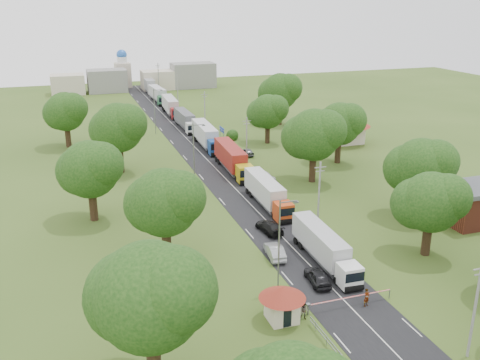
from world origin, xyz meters
name	(u,v)px	position (x,y,z in m)	size (l,w,h in m)	color
ground	(259,213)	(0.00, 0.00, 0.00)	(260.00, 260.00, 0.00)	#364F1A
road	(219,171)	(0.00, 20.00, 0.00)	(8.00, 200.00, 0.04)	black
boom_barrier	(338,301)	(-1.36, -25.00, 0.89)	(9.22, 0.35, 1.18)	slate
guard_booth	(282,300)	(-7.20, -25.00, 2.16)	(4.40, 4.40, 3.45)	beige
info_sign	(222,133)	(5.20, 35.00, 3.00)	(0.12, 3.10, 4.10)	slate
pole_0	(475,308)	(5.50, -35.00, 4.68)	(1.60, 0.24, 9.00)	gray
pole_1	(319,194)	(5.50, -7.00, 4.68)	(1.60, 0.24, 9.00)	gray
pole_2	(247,141)	(5.50, 21.00, 4.68)	(1.60, 0.24, 9.00)	gray
pole_3	(205,111)	(5.50, 49.00, 4.68)	(1.60, 0.24, 9.00)	gray
pole_4	(178,91)	(5.50, 77.00, 4.68)	(1.60, 0.24, 9.00)	gray
pole_5	(158,77)	(5.50, 105.00, 4.68)	(1.60, 0.24, 9.00)	gray
lamp_0	(281,241)	(-5.35, -20.00, 5.55)	(2.03, 0.22, 10.00)	slate
lamp_1	(195,151)	(-5.35, 15.00, 5.55)	(2.03, 0.22, 10.00)	slate
lamp_2	(155,109)	(-5.35, 50.00, 5.55)	(2.03, 0.22, 10.00)	slate
tree_2	(430,202)	(13.99, -17.86, 6.60)	(8.00, 8.00, 10.10)	#382616
tree_3	(420,166)	(19.99, -7.84, 7.22)	(8.80, 8.80, 11.07)	#382616
tree_4	(313,135)	(12.99, 10.17, 7.85)	(9.60, 9.60, 12.05)	#382616
tree_5	(339,124)	(21.99, 18.16, 7.22)	(8.80, 8.80, 11.07)	#382616
tree_6	(268,111)	(14.99, 35.14, 6.60)	(8.00, 8.00, 10.10)	#382616
tree_7	(280,91)	(23.99, 50.17, 7.85)	(9.60, 9.60, 12.05)	#382616
tree_9	(149,295)	(-20.01, -29.83, 7.85)	(9.60, 9.60, 12.05)	#382616
tree_10	(164,202)	(-15.01, -9.84, 7.22)	(8.80, 8.80, 11.07)	#382616
tree_11	(90,169)	(-22.01, 5.16, 7.22)	(8.80, 8.80, 11.07)	#382616
tree_12	(118,128)	(-16.01, 25.17, 7.85)	(9.60, 9.60, 12.05)	#382616
tree_13	(65,111)	(-24.01, 45.16, 7.22)	(8.80, 8.80, 11.07)	#382616
house_brick	(474,204)	(26.00, -12.00, 2.65)	(8.60, 6.60, 5.20)	maroon
house_cream	(345,126)	(30.00, 30.00, 3.64)	(10.08, 10.08, 5.80)	beige
distant_town	(141,79)	(0.68, 110.00, 3.49)	(52.00, 8.00, 8.00)	gray
church	(123,71)	(-4.00, 118.00, 5.39)	(5.00, 5.00, 12.30)	beige
truck_0	(324,247)	(1.69, -16.00, 2.00)	(2.67, 13.60, 3.76)	white
truck_1	(267,193)	(2.00, 2.27, 2.08)	(2.72, 14.16, 3.92)	#C13F16
truck_2	(232,159)	(2.30, 19.38, 2.29)	(3.25, 15.60, 4.31)	gold
truck_3	(206,136)	(2.29, 36.30, 2.30)	(3.12, 15.66, 4.33)	navy
truck_4	(185,120)	(1.90, 52.93, 2.03)	(2.55, 13.79, 3.82)	silver
truck_5	(171,106)	(1.96, 69.30, 2.22)	(3.20, 15.12, 4.18)	maroon
truck_6	(158,94)	(2.06, 87.55, 2.16)	(3.16, 14.74, 4.07)	#25623B
truck_7	(149,85)	(2.33, 105.61, 2.25)	(2.68, 15.28, 4.24)	#BCBCBC
car_lane_front	(318,277)	(-1.00, -20.00, 0.76)	(1.80, 4.47, 1.52)	black
car_lane_mid	(275,251)	(-3.00, -13.00, 0.77)	(1.62, 4.65, 1.53)	#989B9F
car_lane_rear	(269,227)	(-1.00, -6.32, 0.72)	(2.02, 4.97, 1.44)	black
car_verge_near	(263,176)	(5.50, 12.78, 0.78)	(2.60, 5.63, 1.57)	silver
car_verge_far	(247,152)	(8.00, 27.72, 0.69)	(1.63, 4.05, 1.38)	#53575B
pedestrian_near	(367,298)	(1.55, -25.48, 0.92)	(0.67, 0.44, 1.84)	gray
pedestrian_booth	(304,311)	(-5.21, -25.60, 0.86)	(0.84, 0.65, 1.72)	gray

